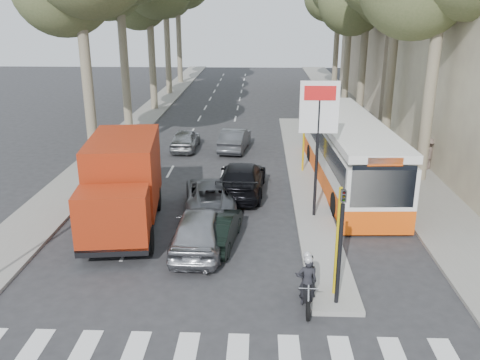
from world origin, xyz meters
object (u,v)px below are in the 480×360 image
at_px(dark_hatchback, 218,228).
at_px(motorcycle, 307,280).
at_px(city_bus, 348,151).
at_px(silver_hatchback, 200,229).
at_px(red_truck, 123,183).

distance_m(dark_hatchback, motorcycle, 4.81).
bearing_deg(city_bus, silver_hatchback, -133.64).
height_order(city_bus, motorcycle, city_bus).
xyz_separation_m(silver_hatchback, red_truck, (-3.12, 1.78, 1.07)).
bearing_deg(city_bus, red_truck, -152.43).
xyz_separation_m(city_bus, motorcycle, (-2.82, -10.65, -0.96)).
xyz_separation_m(silver_hatchback, motorcycle, (3.51, -3.39, -0.02)).
relative_size(silver_hatchback, red_truck, 0.66).
bearing_deg(silver_hatchback, red_truck, -28.83).
distance_m(silver_hatchback, city_bus, 9.68).
bearing_deg(silver_hatchback, city_bus, -130.31).
height_order(dark_hatchback, city_bus, city_bus).
bearing_deg(silver_hatchback, motorcycle, 136.83).
height_order(silver_hatchback, motorcycle, motorcycle).
xyz_separation_m(red_truck, motorcycle, (6.63, -5.16, -1.09)).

